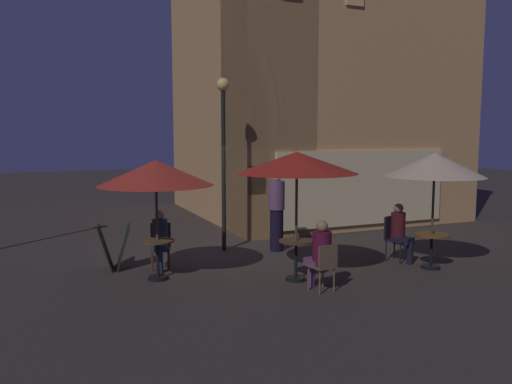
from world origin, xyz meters
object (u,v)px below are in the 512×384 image
(cafe_table_1, at_px, (431,244))
(patron_standing_3, at_px, (277,212))
(cafe_chair_2, at_px, (325,263))
(patron_seated_0, at_px, (160,237))
(menu_sandwich_board, at_px, (114,247))
(patio_umbrella_2, at_px, (297,163))
(patio_umbrella_0, at_px, (156,173))
(cafe_table_0, at_px, (158,253))
(cafe_chair_1, at_px, (394,235))
(patron_seated_2, at_px, (320,251))
(patron_seated_1, at_px, (400,229))
(street_lamp_near_corner, at_px, (223,135))
(cafe_chair_0, at_px, (161,242))
(cafe_table_2, at_px, (296,253))
(patio_umbrella_1, at_px, (435,165))

(cafe_table_1, relative_size, patron_standing_3, 0.39)
(cafe_chair_2, bearing_deg, cafe_table_1, -86.60)
(patron_seated_0, bearing_deg, menu_sandwich_board, -99.97)
(menu_sandwich_board, relative_size, patio_umbrella_2, 0.37)
(patio_umbrella_0, relative_size, patron_seated_0, 1.86)
(menu_sandwich_board, bearing_deg, patio_umbrella_0, -50.15)
(patron_standing_3, bearing_deg, cafe_table_1, -58.68)
(cafe_table_0, bearing_deg, cafe_chair_1, -6.55)
(patron_seated_0, relative_size, patron_seated_2, 0.97)
(cafe_table_1, height_order, patron_standing_3, patron_standing_3)
(patio_umbrella_0, bearing_deg, patron_seated_1, -8.08)
(cafe_table_0, distance_m, cafe_table_1, 5.54)
(cafe_table_1, bearing_deg, patron_seated_1, 111.81)
(street_lamp_near_corner, xyz_separation_m, cafe_chair_1, (3.07, -2.38, -2.14))
(patio_umbrella_0, height_order, patron_standing_3, patio_umbrella_0)
(patio_umbrella_0, relative_size, cafe_chair_1, 2.32)
(cafe_table_0, height_order, cafe_chair_1, cafe_chair_1)
(cafe_chair_0, distance_m, cafe_chair_2, 3.56)
(menu_sandwich_board, distance_m, patron_seated_1, 6.04)
(patio_umbrella_2, bearing_deg, patron_seated_1, 7.52)
(cafe_chair_1, bearing_deg, street_lamp_near_corner, -149.50)
(patron_seated_1, bearing_deg, patron_standing_3, -157.26)
(patio_umbrella_2, distance_m, patron_seated_2, 1.68)
(cafe_table_2, distance_m, patron_seated_1, 2.73)
(cafe_chair_0, bearing_deg, patio_umbrella_0, 0.00)
(cafe_chair_1, distance_m, patron_seated_2, 2.83)
(cafe_table_0, distance_m, cafe_chair_0, 0.83)
(patron_standing_3, bearing_deg, cafe_chair_1, -52.86)
(cafe_table_1, height_order, patio_umbrella_0, patio_umbrella_0)
(cafe_chair_1, distance_m, patron_seated_0, 5.01)
(cafe_table_2, bearing_deg, cafe_chair_0, 138.94)
(patron_seated_0, bearing_deg, patio_umbrella_0, 0.00)
(patio_umbrella_0, distance_m, patron_standing_3, 3.54)
(patio_umbrella_0, distance_m, cafe_chair_1, 5.27)
(cafe_table_0, bearing_deg, street_lamp_near_corner, 42.47)
(street_lamp_near_corner, distance_m, cafe_table_2, 3.65)
(cafe_table_1, relative_size, patron_seated_2, 0.57)
(cafe_chair_0, height_order, patron_seated_1, patron_seated_1)
(menu_sandwich_board, bearing_deg, cafe_chair_1, -8.02)
(cafe_table_1, height_order, patio_umbrella_1, patio_umbrella_1)
(patio_umbrella_1, height_order, patron_seated_0, patio_umbrella_1)
(street_lamp_near_corner, height_order, cafe_chair_2, street_lamp_near_corner)
(cafe_chair_1, xyz_separation_m, patron_standing_3, (-1.93, 1.88, 0.35))
(cafe_table_1, distance_m, patio_umbrella_2, 3.44)
(menu_sandwich_board, distance_m, patron_seated_0, 0.97)
(cafe_chair_1, bearing_deg, patron_standing_3, -155.97)
(cafe_table_1, relative_size, patio_umbrella_0, 0.31)
(cafe_table_2, relative_size, patron_seated_0, 0.63)
(street_lamp_near_corner, height_order, patron_seated_2, street_lamp_near_corner)
(patio_umbrella_0, bearing_deg, cafe_table_2, -24.32)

